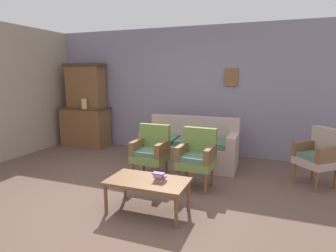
{
  "coord_description": "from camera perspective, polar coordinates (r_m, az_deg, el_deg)",
  "views": [
    {
      "loc": [
        1.74,
        -3.3,
        1.71
      ],
      "look_at": [
        0.09,
        1.09,
        0.85
      ],
      "focal_mm": 30.18,
      "sensor_mm": 36.0,
      "label": 1
    }
  ],
  "objects": [
    {
      "name": "side_cabinet",
      "position": [
        7.07,
        -16.32,
        -0.15
      ],
      "size": [
        1.16,
        0.55,
        0.93
      ],
      "color": "brown",
      "rests_on": "ground"
    },
    {
      "name": "vase_on_cabinet",
      "position": [
        6.78,
        -16.56,
        4.35
      ],
      "size": [
        0.13,
        0.13,
        0.23
      ],
      "primitive_type": "cylinder",
      "color": "tan",
      "rests_on": "side_cabinet"
    },
    {
      "name": "armchair_near_cabinet",
      "position": [
        4.33,
        5.84,
        -5.89
      ],
      "size": [
        0.54,
        0.52,
        0.9
      ],
      "color": "olive",
      "rests_on": "ground"
    },
    {
      "name": "ground_plane",
      "position": [
        4.1,
        -6.76,
        -14.31
      ],
      "size": [
        7.68,
        7.68,
        0.0
      ],
      "primitive_type": "plane",
      "color": "brown"
    },
    {
      "name": "wall_back_with_decor",
      "position": [
        6.19,
        4.27,
        7.05
      ],
      "size": [
        6.4,
        0.09,
        2.7
      ],
      "color": "gray",
      "rests_on": "ground"
    },
    {
      "name": "book_stack_on_table",
      "position": [
        3.51,
        -1.73,
        -10.28
      ],
      "size": [
        0.17,
        0.1,
        0.1
      ],
      "color": "#CE7A88",
      "rests_on": "coffee_table"
    },
    {
      "name": "coffee_table",
      "position": [
        3.58,
        -4.13,
        -11.47
      ],
      "size": [
        1.0,
        0.56,
        0.42
      ],
      "color": "brown",
      "rests_on": "ground"
    },
    {
      "name": "wingback_chair_by_fireplace",
      "position": [
        4.94,
        28.16,
        -5.04
      ],
      "size": [
        0.71,
        0.71,
        0.9
      ],
      "color": "tan",
      "rests_on": "ground"
    },
    {
      "name": "armchair_by_doorway",
      "position": [
        4.61,
        -3.42,
        -4.84
      ],
      "size": [
        0.53,
        0.5,
        0.9
      ],
      "color": "olive",
      "rests_on": "ground"
    },
    {
      "name": "cabinet_upper_hutch",
      "position": [
        7.03,
        -16.34,
        7.88
      ],
      "size": [
        0.99,
        0.38,
        1.03
      ],
      "color": "brown",
      "rests_on": "side_cabinet"
    },
    {
      "name": "floral_couch",
      "position": [
        5.41,
        4.56,
        -4.44
      ],
      "size": [
        1.77,
        0.84,
        0.9
      ],
      "color": "tan",
      "rests_on": "ground"
    }
  ]
}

